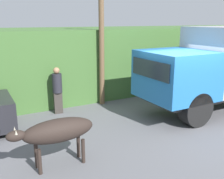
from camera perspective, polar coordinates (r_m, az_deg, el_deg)
name	(u,v)px	position (r m, az deg, el deg)	size (l,w,h in m)	color
ground_plane	(182,124)	(9.17, 15.08, -7.21)	(60.00, 60.00, 0.00)	slate
hillside_embankment	(103,58)	(13.56, -2.00, 6.92)	(32.00, 5.01, 3.00)	#426B33
building_backdrop	(42,67)	(11.53, -14.91, 4.77)	(6.48, 2.70, 2.87)	#8CC69E
brown_cow	(57,131)	(6.25, -11.84, -8.92)	(2.00, 0.56, 1.17)	#2D231E
pedestrian_on_hill	(57,88)	(9.78, -11.81, 0.23)	(0.38, 0.38, 1.73)	#38332D
utility_pole	(102,38)	(10.43, -2.30, 11.23)	(0.90, 0.21, 5.17)	brown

